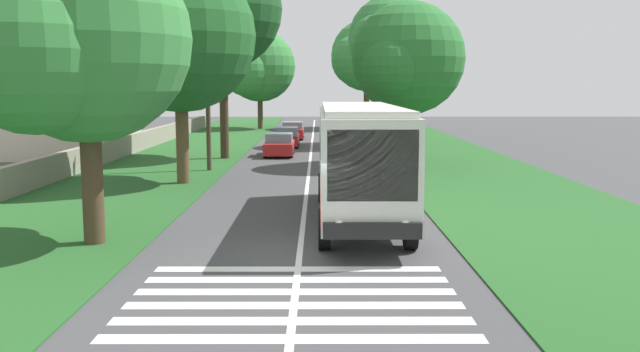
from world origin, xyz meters
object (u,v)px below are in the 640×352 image
object	(u,v)px
roadside_tree_left_2	(258,68)
roadside_tree_right_0	(365,58)
utility_pole	(208,84)
roadside_building	(49,108)
trailing_car_0	(279,145)
roadside_tree_right_1	(406,61)
trailing_car_1	(286,138)
roadside_tree_right_3	(389,42)
roadside_tree_left_3	(77,44)
coach_bus	(359,155)
roadside_tree_left_0	(175,40)
trailing_car_2	(293,131)
roadside_tree_left_1	(217,12)

from	to	relation	value
roadside_tree_left_2	roadside_tree_right_0	bearing A→B (deg)	-84.03
utility_pole	roadside_building	bearing A→B (deg)	50.10
trailing_car_0	roadside_tree_right_1	world-z (taller)	roadside_tree_right_1
trailing_car_1	roadside_tree_right_1	xyz separation A→B (m)	(-11.39, -7.08, 5.06)
roadside_tree_left_2	roadside_tree_right_3	distance (m)	21.84
roadside_tree_left_3	roadside_tree_right_1	size ratio (longest dim) A/B	0.94
roadside_tree_right_3	utility_pole	bearing A→B (deg)	145.10
trailing_car_1	roadside_building	bearing A→B (deg)	103.99
coach_bus	roadside_tree_left_0	size ratio (longest dim) A/B	1.14
trailing_car_1	utility_pole	distance (m)	14.87
coach_bus	roadside_tree_left_0	world-z (taller)	roadside_tree_left_0
coach_bus	utility_pole	bearing A→B (deg)	28.15
trailing_car_1	utility_pole	world-z (taller)	utility_pole
trailing_car_0	trailing_car_2	xyz separation A→B (m)	(13.58, -0.33, 0.00)
roadside_tree_left_0	roadside_tree_right_0	world-z (taller)	roadside_tree_right_0
coach_bus	roadside_tree_right_1	bearing A→B (deg)	-12.52
trailing_car_0	utility_pole	size ratio (longest dim) A/B	0.50
roadside_tree_left_0	roadside_tree_left_2	world-z (taller)	roadside_tree_left_2
roadside_tree_right_1	trailing_car_0	bearing A→B (deg)	55.08
trailing_car_1	roadside_tree_left_3	distance (m)	31.04
coach_bus	roadside_tree_right_0	world-z (taller)	roadside_tree_right_0
roadside_tree_left_2	roadside_tree_right_1	bearing A→B (deg)	-160.94
trailing_car_0	roadside_tree_right_1	size ratio (longest dim) A/B	0.48
roadside_tree_right_1	roadside_building	xyz separation A→B (m)	(7.54, 22.52, -2.82)
trailing_car_1	roadside_tree_left_0	world-z (taller)	roadside_tree_left_0
trailing_car_2	utility_pole	distance (m)	21.83
coach_bus	roadside_tree_left_2	bearing A→B (deg)	8.97
trailing_car_0	roadside_tree_left_1	size ratio (longest dim) A/B	0.35
trailing_car_2	roadside_building	size ratio (longest dim) A/B	0.33
coach_bus	roadside_tree_left_1	world-z (taller)	roadside_tree_left_1
roadside_tree_right_3	roadside_building	world-z (taller)	roadside_tree_right_3
coach_bus	roadside_building	world-z (taller)	roadside_building
roadside_tree_right_1	roadside_tree_left_3	bearing A→B (deg)	149.56
roadside_tree_left_0	roadside_building	size ratio (longest dim) A/B	0.76
trailing_car_1	roadside_tree_right_0	world-z (taller)	roadside_tree_right_0
trailing_car_1	roadside_building	distance (m)	16.08
trailing_car_2	roadside_tree_left_0	xyz separation A→B (m)	(-25.86, 4.14, 5.66)
trailing_car_0	roadside_building	xyz separation A→B (m)	(2.50, 15.31, 2.24)
trailing_car_0	trailing_car_1	world-z (taller)	same
roadside_tree_right_0	roadside_tree_right_3	size ratio (longest dim) A/B	1.01
roadside_tree_left_0	roadside_building	bearing A→B (deg)	37.87
roadside_tree_left_0	roadside_tree_left_3	size ratio (longest dim) A/B	1.17
trailing_car_2	roadside_tree_right_3	size ratio (longest dim) A/B	0.39
trailing_car_0	utility_pole	xyz separation A→B (m)	(-7.63, 3.19, 3.81)
coach_bus	roadside_tree_left_3	world-z (taller)	roadside_tree_left_3
roadside_tree_right_0	roadside_tree_right_1	xyz separation A→B (m)	(-32.67, -0.04, -1.50)
coach_bus	roadside_tree_left_1	xyz separation A→B (m)	(18.74, 7.21, 6.47)
roadside_tree_right_3	roadside_tree_left_2	bearing A→B (deg)	31.25
coach_bus	utility_pole	size ratio (longest dim) A/B	1.30
roadside_tree_left_1	roadside_tree_left_3	distance (m)	22.41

